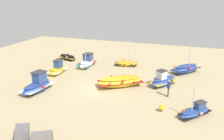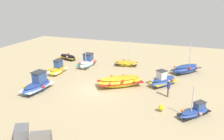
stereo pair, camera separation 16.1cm
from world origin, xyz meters
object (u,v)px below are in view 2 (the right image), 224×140
at_px(person_walking, 168,87).
at_px(fishing_boat_8, 37,85).
at_px(fishing_boat_3, 126,63).
at_px(fishing_boat_2, 186,69).
at_px(fishing_boat_1, 87,62).
at_px(fishing_boat_6, 195,112).
at_px(fishing_boat_0, 120,81).
at_px(mooring_buoy_0, 161,108).
at_px(fishing_boat_5, 68,57).
at_px(fishing_boat_4, 58,69).
at_px(fishing_boat_7, 163,81).

bearing_deg(person_walking, fishing_boat_8, 13.74).
bearing_deg(fishing_boat_3, fishing_boat_2, 166.94).
relative_size(fishing_boat_1, fishing_boat_6, 1.16).
bearing_deg(fishing_boat_0, mooring_buoy_0, 105.98).
distance_m(fishing_boat_3, person_walking, 10.57).
distance_m(fishing_boat_8, person_walking, 13.13).
bearing_deg(fishing_boat_3, fishing_boat_1, 12.65).
relative_size(fishing_boat_6, mooring_buoy_0, 4.58).
relative_size(fishing_boat_5, mooring_buoy_0, 5.00).
bearing_deg(mooring_buoy_0, fishing_boat_3, -60.12).
height_order(fishing_boat_1, fishing_boat_8, fishing_boat_1).
bearing_deg(fishing_boat_4, person_walking, -99.97).
bearing_deg(person_walking, fishing_boat_3, -51.45).
distance_m(fishing_boat_1, person_walking, 13.04).
distance_m(fishing_boat_2, person_walking, 8.02).
relative_size(fishing_boat_6, fishing_boat_8, 0.78).
bearing_deg(fishing_boat_7, fishing_boat_8, -29.11).
bearing_deg(fishing_boat_1, mooring_buoy_0, -128.59).
height_order(fishing_boat_0, fishing_boat_6, fishing_boat_6).
xyz_separation_m(fishing_boat_1, fishing_boat_3, (-4.88, -2.16, -0.25)).
height_order(fishing_boat_2, person_walking, fishing_boat_2).
xyz_separation_m(fishing_boat_5, fishing_boat_7, (-15.05, 5.47, 0.19)).
height_order(fishing_boat_1, fishing_boat_5, fishing_boat_1).
bearing_deg(fishing_boat_0, fishing_boat_4, -43.92).
bearing_deg(fishing_boat_7, fishing_boat_0, -33.23).
distance_m(fishing_boat_1, fishing_boat_2, 12.93).
distance_m(fishing_boat_6, mooring_buoy_0, 2.68).
bearing_deg(fishing_boat_0, person_walking, 135.78).
relative_size(fishing_boat_4, fishing_boat_5, 0.95).
distance_m(fishing_boat_0, fishing_boat_4, 8.76).
relative_size(fishing_boat_4, person_walking, 1.79).
bearing_deg(mooring_buoy_0, fishing_boat_1, -38.99).
distance_m(fishing_boat_2, fishing_boat_4, 16.07).
bearing_deg(person_walking, fishing_boat_7, -73.42).
height_order(fishing_boat_4, person_walking, person_walking).
bearing_deg(fishing_boat_3, mooring_buoy_0, 108.65).
xyz_separation_m(fishing_boat_4, mooring_buoy_0, (-13.69, 5.50, -0.17)).
relative_size(fishing_boat_1, fishing_boat_3, 0.95).
bearing_deg(fishing_boat_0, fishing_boat_7, 167.59).
distance_m(fishing_boat_0, person_walking, 5.25).
bearing_deg(fishing_boat_2, fishing_boat_5, -52.38).
height_order(fishing_boat_2, fishing_boat_5, fishing_boat_2).
distance_m(fishing_boat_1, fishing_boat_3, 5.34).
xyz_separation_m(fishing_boat_2, fishing_boat_6, (-1.32, 10.96, -0.15)).
relative_size(fishing_boat_5, fishing_boat_6, 1.09).
bearing_deg(fishing_boat_2, fishing_boat_4, -31.04).
distance_m(fishing_boat_1, fishing_boat_8, 9.36).
height_order(fishing_boat_1, person_walking, fishing_boat_1).
relative_size(fishing_boat_0, mooring_buoy_0, 7.72).
bearing_deg(fishing_boat_1, fishing_boat_7, -106.99).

